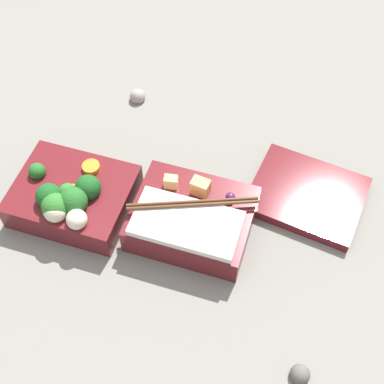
# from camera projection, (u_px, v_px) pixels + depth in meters

# --- Properties ---
(ground_plane) EXTENTS (3.00, 3.00, 0.00)m
(ground_plane) POSITION_uv_depth(u_px,v_px,m) (141.00, 213.00, 0.86)
(ground_plane) COLOR slate
(bento_tray_vegetable) EXTENTS (0.18, 0.15, 0.08)m
(bento_tray_vegetable) POSITION_uv_depth(u_px,v_px,m) (72.00, 197.00, 0.84)
(bento_tray_vegetable) COLOR maroon
(bento_tray_vegetable) RESTS_ON ground_plane
(bento_tray_rice) EXTENTS (0.19, 0.15, 0.08)m
(bento_tray_rice) POSITION_uv_depth(u_px,v_px,m) (192.00, 218.00, 0.82)
(bento_tray_rice) COLOR maroon
(bento_tray_rice) RESTS_ON ground_plane
(bento_lid) EXTENTS (0.19, 0.17, 0.02)m
(bento_lid) POSITION_uv_depth(u_px,v_px,m) (307.00, 195.00, 0.87)
(bento_lid) COLOR maroon
(bento_lid) RESTS_ON ground_plane
(pebble_0) EXTENTS (0.03, 0.03, 0.03)m
(pebble_0) POSITION_uv_depth(u_px,v_px,m) (300.00, 374.00, 0.71)
(pebble_0) COLOR #595651
(pebble_0) RESTS_ON ground_plane
(pebble_1) EXTENTS (0.03, 0.03, 0.03)m
(pebble_1) POSITION_uv_depth(u_px,v_px,m) (138.00, 97.00, 1.00)
(pebble_1) COLOR gray
(pebble_1) RESTS_ON ground_plane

